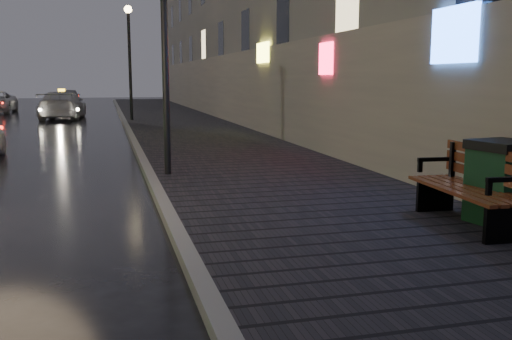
{
  "coord_description": "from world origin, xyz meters",
  "views": [
    {
      "loc": [
        0.64,
        -5.72,
        2.11
      ],
      "look_at": [
        2.64,
        1.83,
        0.85
      ],
      "focal_mm": 40.0,
      "sensor_mm": 36.0,
      "label": 1
    }
  ],
  "objects_px": {
    "bench": "(474,187)",
    "car_far": "(70,97)",
    "lamp_near": "(164,8)",
    "taxi_mid": "(62,105)",
    "lamp_far": "(129,48)",
    "trash_bin": "(502,182)"
  },
  "relations": [
    {
      "from": "bench",
      "to": "car_far",
      "type": "xyz_separation_m",
      "value": [
        -7.36,
        40.03,
        -0.02
      ]
    },
    {
      "from": "car_far",
      "to": "bench",
      "type": "bearing_deg",
      "value": 98.4
    },
    {
      "from": "lamp_near",
      "to": "bench",
      "type": "bearing_deg",
      "value": -56.0
    },
    {
      "from": "lamp_far",
      "to": "car_far",
      "type": "height_order",
      "value": "lamp_far"
    },
    {
      "from": "car_far",
      "to": "taxi_mid",
      "type": "bearing_deg",
      "value": 89.78
    },
    {
      "from": "bench",
      "to": "lamp_near",
      "type": "bearing_deg",
      "value": 127.69
    },
    {
      "from": "lamp_near",
      "to": "taxi_mid",
      "type": "distance_m",
      "value": 20.22
    },
    {
      "from": "lamp_near",
      "to": "taxi_mid",
      "type": "bearing_deg",
      "value": 99.66
    },
    {
      "from": "bench",
      "to": "car_far",
      "type": "height_order",
      "value": "car_far"
    },
    {
      "from": "lamp_far",
      "to": "taxi_mid",
      "type": "distance_m",
      "value": 5.75
    },
    {
      "from": "lamp_near",
      "to": "trash_bin",
      "type": "relative_size",
      "value": 4.65
    },
    {
      "from": "lamp_near",
      "to": "bench",
      "type": "xyz_separation_m",
      "value": [
        3.52,
        -5.22,
        -2.81
      ]
    },
    {
      "from": "lamp_near",
      "to": "taxi_mid",
      "type": "relative_size",
      "value": 1.07
    },
    {
      "from": "lamp_far",
      "to": "car_far",
      "type": "xyz_separation_m",
      "value": [
        -3.84,
        18.8,
        -2.83
      ]
    },
    {
      "from": "lamp_far",
      "to": "trash_bin",
      "type": "height_order",
      "value": "lamp_far"
    },
    {
      "from": "lamp_far",
      "to": "bench",
      "type": "distance_m",
      "value": 21.7
    },
    {
      "from": "lamp_far",
      "to": "taxi_mid",
      "type": "relative_size",
      "value": 1.07
    },
    {
      "from": "trash_bin",
      "to": "taxi_mid",
      "type": "distance_m",
      "value": 26.03
    },
    {
      "from": "lamp_near",
      "to": "car_far",
      "type": "distance_m",
      "value": 35.13
    },
    {
      "from": "bench",
      "to": "taxi_mid",
      "type": "distance_m",
      "value": 25.91
    },
    {
      "from": "lamp_far",
      "to": "trash_bin",
      "type": "bearing_deg",
      "value": -79.46
    },
    {
      "from": "bench",
      "to": "trash_bin",
      "type": "height_order",
      "value": "trash_bin"
    }
  ]
}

